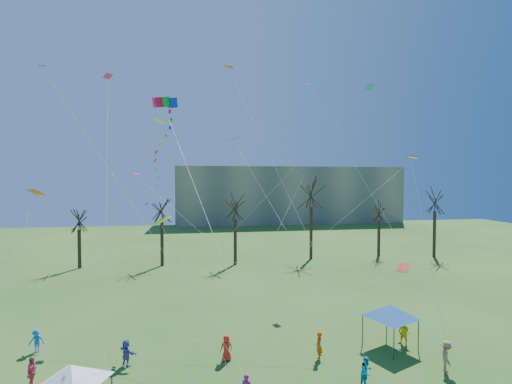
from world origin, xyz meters
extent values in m
cube|color=gray|center=(22.00, 82.00, 7.50)|extent=(60.00, 14.00, 15.00)
cylinder|color=black|center=(-17.68, 36.32, 2.54)|extent=(0.44, 0.44, 5.08)
cylinder|color=black|center=(-7.13, 36.06, 3.17)|extent=(0.44, 0.44, 6.34)
cylinder|color=black|center=(2.71, 35.21, 3.12)|extent=(0.44, 0.44, 6.24)
cylinder|color=black|center=(14.01, 36.85, 3.83)|extent=(0.44, 0.44, 7.66)
cylinder|color=black|center=(25.08, 37.70, 2.68)|extent=(0.44, 0.44, 5.36)
cylinder|color=black|center=(32.81, 35.40, 3.45)|extent=(0.44, 0.44, 6.90)
cube|color=#F21140|center=(-4.75, 11.29, 16.74)|extent=(0.77, 1.01, 0.85)
cube|color=green|center=(-4.28, 11.29, 16.74)|extent=(0.77, 1.01, 0.85)
cube|color=#1034CA|center=(-3.81, 11.29, 16.74)|extent=(0.77, 1.01, 0.85)
cylinder|color=white|center=(-1.48, 4.25, 9.18)|extent=(0.02, 0.02, 20.34)
pyramid|color=white|center=(-8.06, 4.54, 2.48)|extent=(3.58, 3.58, 0.87)
cylinder|color=#3F3F44|center=(10.28, 7.85, 1.04)|extent=(0.09, 0.09, 2.09)
cylinder|color=#3F3F44|center=(12.66, 8.85, 1.04)|extent=(0.09, 0.09, 2.09)
cylinder|color=#3F3F44|center=(9.29, 10.24, 1.04)|extent=(0.09, 0.09, 2.09)
cylinder|color=#3F3F44|center=(11.67, 11.23, 1.04)|extent=(0.09, 0.09, 2.09)
pyramid|color=#245DB4|center=(10.97, 9.54, 2.53)|extent=(3.67, 3.67, 0.89)
imported|color=#0D8FBA|center=(7.19, 5.36, 0.84)|extent=(1.02, 0.93, 1.68)
imported|color=#9D7C56|center=(12.73, 6.12, 0.92)|extent=(1.11, 1.36, 1.84)
imported|color=#E04A6B|center=(-11.31, 8.05, 0.90)|extent=(0.51, 1.08, 1.80)
imported|color=#575DBD|center=(-6.61, 9.77, 0.83)|extent=(1.46, 1.42, 1.67)
imported|color=red|center=(-0.40, 9.47, 0.82)|extent=(0.89, 0.66, 1.65)
imported|color=#D2520B|center=(5.52, 8.64, 0.91)|extent=(0.57, 0.74, 1.81)
imported|color=yellow|center=(12.07, 9.62, 0.89)|extent=(1.03, 1.09, 1.77)
imported|color=blue|center=(-12.96, 12.55, 0.78)|extent=(1.01, 0.59, 1.56)
cube|color=#E7530C|center=(-10.84, 7.95, 10.94)|extent=(0.76, 0.84, 0.33)
cube|color=#F0288F|center=(-8.59, 14.43, 19.17)|extent=(0.78, 0.80, 0.26)
cylinder|color=white|center=(-7.14, 7.60, 10.23)|extent=(0.01, 0.01, 22.37)
cube|color=#D3E117|center=(-3.66, 2.67, 9.86)|extent=(0.83, 0.78, 0.37)
cylinder|color=white|center=(-1.79, 2.14, 5.58)|extent=(0.01, 0.01, 9.04)
cube|color=#16A8A4|center=(0.33, 11.88, 14.49)|extent=(0.92, 0.81, 0.21)
cylinder|color=white|center=(3.39, 6.97, 7.89)|extent=(0.01, 0.01, 17.25)
cube|color=#2936E9|center=(7.57, 17.71, 20.04)|extent=(0.91, 0.89, 0.40)
cylinder|color=white|center=(9.64, 9.89, 10.67)|extent=(0.01, 0.01, 24.46)
cube|color=#B42016|center=(8.18, 3.47, 7.17)|extent=(0.78, 0.77, 0.36)
cylinder|color=white|center=(-1.51, 3.69, 4.24)|extent=(0.01, 0.01, 20.15)
cube|color=#64E435|center=(13.86, 11.76, 13.32)|extent=(0.61, 0.71, 0.21)
cylinder|color=white|center=(4.33, 7.79, 7.31)|extent=(0.01, 0.01, 23.71)
cube|color=#722D9D|center=(-15.16, 19.83, 21.28)|extent=(0.71, 0.81, 0.17)
cylinder|color=white|center=(-7.44, 12.23, 11.29)|extent=(0.01, 0.01, 29.20)
cube|color=orange|center=(0.66, 20.13, 22.05)|extent=(0.90, 0.77, 0.20)
cylinder|color=white|center=(3.92, 12.75, 11.68)|extent=(0.01, 0.01, 25.98)
cube|color=#E32567|center=(10.26, 6.23, 13.02)|extent=(0.69, 0.58, 0.16)
cylinder|color=white|center=(11.49, 6.17, 7.16)|extent=(0.01, 0.01, 11.58)
cube|color=#FCFF1A|center=(-4.29, 7.91, 14.99)|extent=(0.73, 0.66, 0.25)
cylinder|color=white|center=(-7.80, 7.98, 8.15)|extent=(0.01, 0.01, 15.03)
cube|color=#1B9ACB|center=(11.97, 14.92, 19.31)|extent=(0.56, 0.65, 0.40)
cylinder|color=white|center=(2.68, 12.34, 10.31)|extent=(0.01, 0.01, 26.12)
cube|color=#2236C4|center=(8.90, 22.88, 12.58)|extent=(0.78, 0.86, 0.15)
cylinder|color=white|center=(4.25, 16.17, 6.94)|extent=(0.01, 0.01, 19.61)
cube|color=#AF3297|center=(-7.42, 19.31, 12.10)|extent=(0.54, 0.67, 0.23)
cylinder|color=white|center=(-0.95, 13.97, 6.70)|extent=(0.01, 0.01, 19.74)
camera|label=1|loc=(-2.02, -13.07, 11.64)|focal=25.00mm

